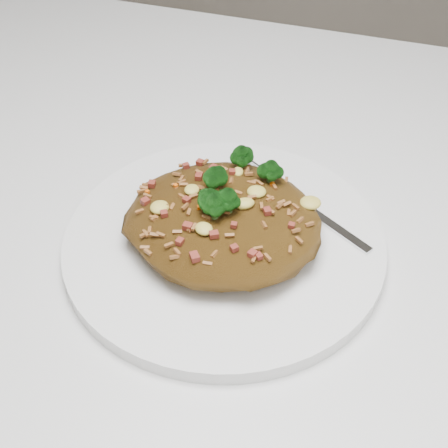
{
  "coord_description": "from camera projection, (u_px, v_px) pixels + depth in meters",
  "views": [
    {
      "loc": [
        0.02,
        -0.41,
        1.14
      ],
      "look_at": [
        -0.1,
        -0.04,
        0.78
      ],
      "focal_mm": 50.0,
      "sensor_mm": 36.0,
      "label": 1
    }
  ],
  "objects": [
    {
      "name": "fried_rice",
      "position": [
        224.0,
        213.0,
        0.52
      ],
      "size": [
        0.17,
        0.15,
        0.06
      ],
      "color": "brown",
      "rests_on": "plate"
    },
    {
      "name": "plate",
      "position": [
        224.0,
        242.0,
        0.55
      ],
      "size": [
        0.28,
        0.28,
        0.01
      ],
      "primitive_type": "cylinder",
      "color": "white",
      "rests_on": "dining_table"
    },
    {
      "name": "dining_table",
      "position": [
        337.0,
        304.0,
        0.62
      ],
      "size": [
        1.2,
        0.8,
        0.75
      ],
      "color": "silver",
      "rests_on": "ground"
    },
    {
      "name": "fork",
      "position": [
        307.0,
        208.0,
        0.57
      ],
      "size": [
        0.15,
        0.1,
        0.0
      ],
      "rotation": [
        0.0,
        0.0,
        -0.55
      ],
      "color": "silver",
      "rests_on": "plate"
    }
  ]
}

